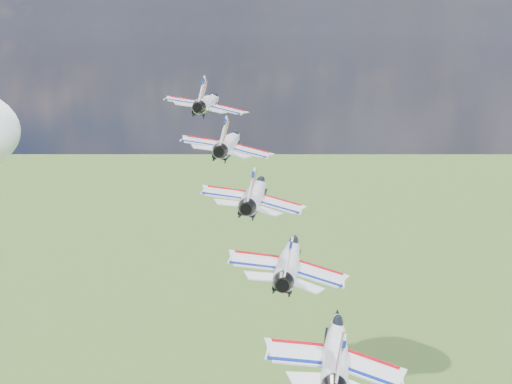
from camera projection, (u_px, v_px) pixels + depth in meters
The scene contains 5 objects.
jet_0 at pixel (209, 102), 88.15m from camera, with size 9.61×14.23×4.25m, color silver, non-canonical shape.
jet_1 at pixel (230, 142), 79.03m from camera, with size 9.61×14.23×4.25m, color silver, non-canonical shape.
jet_2 at pixel (256, 192), 69.91m from camera, with size 9.61×14.23×4.25m, color white, non-canonical shape.
jet_3 at pixel (290, 257), 60.80m from camera, with size 9.61×14.23×4.25m, color white, non-canonical shape.
jet_4 at pixel (336, 346), 51.68m from camera, with size 9.61×14.23×4.25m, color silver, non-canonical shape.
Camera 1 is at (15.14, -54.39, 170.89)m, focal length 50.00 mm.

